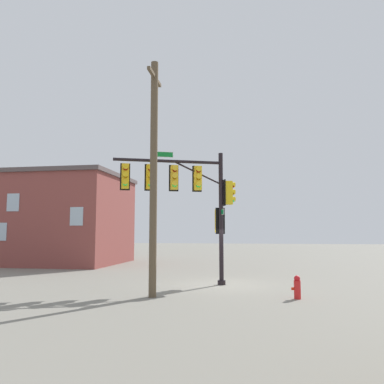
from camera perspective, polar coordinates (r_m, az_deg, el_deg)
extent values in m
plane|color=gray|center=(17.86, 4.44, -13.65)|extent=(120.00, 120.00, 0.00)
cylinder|color=black|center=(17.71, 4.37, -3.87)|extent=(0.20, 0.20, 6.07)
cylinder|color=black|center=(17.85, 4.44, -13.33)|extent=(0.36, 0.36, 0.20)
cylinder|color=black|center=(17.48, -3.56, 4.63)|extent=(4.67, 1.91, 0.14)
cylinder|color=black|center=(17.63, 0.82, 2.88)|extent=(2.14, 0.89, 1.07)
cube|color=yellow|center=(17.60, 0.87, 2.07)|extent=(0.42, 0.45, 1.10)
cube|color=black|center=(17.80, 0.75, 1.98)|extent=(0.43, 0.19, 1.22)
sphere|color=maroon|center=(17.46, 0.99, 3.27)|extent=(0.22, 0.22, 0.22)
cylinder|color=yellow|center=(17.41, 1.03, 3.46)|extent=(0.26, 0.21, 0.23)
sphere|color=#855607|center=(17.41, 0.99, 2.16)|extent=(0.22, 0.22, 0.22)
cylinder|color=yellow|center=(17.36, 1.03, 2.35)|extent=(0.26, 0.21, 0.23)
sphere|color=#20FF59|center=(17.36, 0.99, 1.05)|extent=(0.22, 0.22, 0.22)
cylinder|color=yellow|center=(17.31, 1.03, 1.24)|extent=(0.26, 0.21, 0.23)
cube|color=gold|center=(17.40, -2.68, 2.17)|extent=(0.42, 0.45, 1.10)
cube|color=black|center=(17.60, -2.76, 2.08)|extent=(0.43, 0.18, 1.22)
sphere|color=maroon|center=(17.26, -2.59, 3.38)|extent=(0.22, 0.22, 0.22)
cylinder|color=gold|center=(17.21, -2.56, 3.57)|extent=(0.26, 0.21, 0.23)
sphere|color=#855607|center=(17.21, -2.59, 2.26)|extent=(0.22, 0.22, 0.22)
cylinder|color=gold|center=(17.15, -2.57, 2.45)|extent=(0.26, 0.21, 0.23)
sphere|color=#20FF59|center=(17.16, -2.60, 1.14)|extent=(0.22, 0.22, 0.22)
cylinder|color=gold|center=(17.11, -2.57, 1.33)|extent=(0.26, 0.21, 0.23)
cube|color=yellow|center=(17.27, -6.29, 2.26)|extent=(0.44, 0.46, 1.10)
cube|color=black|center=(17.47, -6.37, 2.17)|extent=(0.42, 0.21, 1.22)
sphere|color=maroon|center=(17.13, -6.19, 3.48)|extent=(0.22, 0.22, 0.22)
cylinder|color=yellow|center=(17.08, -6.16, 3.67)|extent=(0.27, 0.22, 0.23)
sphere|color=#855607|center=(17.07, -6.20, 2.35)|extent=(0.22, 0.22, 0.22)
cylinder|color=yellow|center=(17.02, -6.17, 2.55)|extent=(0.27, 0.22, 0.23)
sphere|color=#20FF59|center=(17.03, -6.21, 1.22)|extent=(0.22, 0.22, 0.22)
cylinder|color=yellow|center=(16.98, -6.18, 1.41)|extent=(0.27, 0.22, 0.23)
cube|color=yellow|center=(17.21, -9.94, 2.34)|extent=(0.43, 0.45, 1.10)
cube|color=black|center=(17.41, -9.96, 2.25)|extent=(0.42, 0.20, 1.22)
sphere|color=maroon|center=(17.06, -9.90, 3.57)|extent=(0.22, 0.22, 0.22)
cylinder|color=yellow|center=(17.01, -9.89, 3.76)|extent=(0.27, 0.21, 0.23)
sphere|color=#855607|center=(17.01, -9.92, 2.44)|extent=(0.22, 0.22, 0.22)
cylinder|color=yellow|center=(16.96, -9.91, 2.63)|extent=(0.27, 0.21, 0.23)
sphere|color=#20FF59|center=(16.97, -9.94, 1.30)|extent=(0.22, 0.22, 0.22)
cylinder|color=yellow|center=(16.91, -9.93, 1.49)|extent=(0.27, 0.21, 0.23)
cube|color=yellow|center=(17.89, 5.41, -0.13)|extent=(0.45, 0.43, 1.10)
cube|color=black|center=(17.83, 4.80, -0.12)|extent=(0.20, 0.42, 1.22)
sphere|color=maroon|center=(17.98, 6.01, 0.94)|extent=(0.22, 0.22, 0.22)
cylinder|color=yellow|center=(18.01, 6.19, 1.09)|extent=(0.21, 0.27, 0.23)
sphere|color=#855607|center=(17.95, 6.03, -0.14)|extent=(0.22, 0.22, 0.22)
cylinder|color=yellow|center=(17.97, 6.21, 0.01)|extent=(0.21, 0.27, 0.23)
sphere|color=#20FF59|center=(17.91, 6.04, -1.22)|extent=(0.22, 0.22, 0.22)
cylinder|color=yellow|center=(17.94, 6.22, -1.07)|extent=(0.21, 0.27, 0.23)
cube|color=yellow|center=(18.04, 4.07, -4.33)|extent=(0.43, 0.45, 1.10)
cube|color=black|center=(17.85, 4.24, -4.31)|extent=(0.42, 0.20, 1.22)
sphere|color=maroon|center=(18.25, 3.89, -3.28)|extent=(0.22, 0.22, 0.22)
cylinder|color=yellow|center=(18.31, 3.84, -3.13)|extent=(0.27, 0.21, 0.23)
sphere|color=#855607|center=(18.23, 3.90, -4.35)|extent=(0.22, 0.22, 0.22)
cylinder|color=yellow|center=(18.29, 3.85, -4.20)|extent=(0.27, 0.21, 0.23)
sphere|color=#20FF59|center=(18.23, 3.90, -5.41)|extent=(0.22, 0.22, 0.22)
cylinder|color=yellow|center=(18.29, 3.85, -5.26)|extent=(0.27, 0.21, 0.23)
cube|color=white|center=(17.51, -4.36, 5.62)|extent=(0.88, 0.36, 0.26)
cube|color=#10782A|center=(17.51, -4.36, 5.62)|extent=(0.85, 0.35, 0.22)
cube|color=white|center=(17.72, 4.36, -3.00)|extent=(0.36, 0.88, 0.26)
cube|color=#077337|center=(17.72, 4.36, -3.00)|extent=(0.35, 0.85, 0.22)
cylinder|color=brown|center=(14.56, -5.76, 2.37)|extent=(0.28, 0.28, 9.00)
cube|color=brown|center=(15.60, -5.61, 16.69)|extent=(0.15, 1.80, 0.12)
cylinder|color=red|center=(14.63, 15.46, -13.89)|extent=(0.24, 0.24, 0.65)
sphere|color=red|center=(14.58, 15.41, -12.36)|extent=(0.22, 0.22, 0.22)
cylinder|color=red|center=(14.62, 14.85, -13.79)|extent=(0.12, 0.10, 0.10)
cube|color=brown|center=(30.71, -18.41, -4.12)|extent=(8.43, 7.89, 6.42)
cube|color=#524545|center=(30.98, -18.21, 2.11)|extent=(8.73, 8.19, 0.30)
cube|color=#A5B7C6|center=(28.68, -26.69, -5.32)|extent=(0.90, 0.04, 1.20)
cube|color=#A5B7C6|center=(25.87, -16.86, -3.49)|extent=(0.90, 0.04, 1.20)
cube|color=#A5B7C6|center=(28.26, -25.16, -1.41)|extent=(0.90, 0.04, 1.20)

